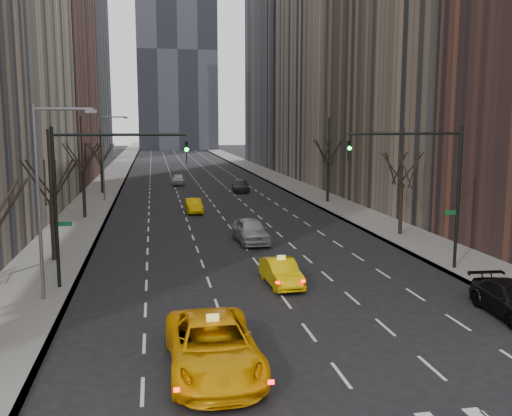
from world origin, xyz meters
TOP-DOWN VIEW (x-y plane):
  - ground at (0.00, 0.00)m, footprint 400.00×400.00m
  - sidewalk_left at (-12.25, 70.00)m, footprint 4.50×320.00m
  - sidewalk_right at (12.25, 70.00)m, footprint 4.50×320.00m
  - bld_left_far at (-21.50, 66.00)m, footprint 14.00×28.00m
  - bld_left_deep at (-21.50, 96.00)m, footprint 14.00×30.00m
  - bld_right_far at (21.50, 64.00)m, footprint 14.00×28.00m
  - bld_right_deep at (21.50, 95.00)m, footprint 14.00×30.00m
  - tree_lw_b at (-12.00, 18.00)m, footprint 3.36×3.50m
  - tree_lw_c at (-12.00, 34.00)m, footprint 3.36×3.50m
  - tree_lw_d at (-12.00, 52.00)m, footprint 3.36×3.50m
  - tree_rw_b at (12.00, 22.00)m, footprint 3.36×3.50m
  - tree_rw_c at (12.00, 40.00)m, footprint 3.36×3.50m
  - traffic_mast_left at (-9.11, 12.00)m, footprint 6.69×0.39m
  - traffic_mast_right at (9.11, 12.00)m, footprint 6.69×0.39m
  - streetlight_near at (-10.84, 10.00)m, footprint 2.83×0.22m
  - streetlight_far at (-10.84, 45.00)m, footprint 2.83×0.22m
  - taxi_suv at (-4.16, 1.06)m, footprint 3.07×6.48m
  - taxi_sedan at (0.39, 10.77)m, footprint 1.67×4.20m
  - silver_sedan_ahead at (0.64, 21.53)m, footprint 2.24×5.08m
  - far_taxi at (-2.38, 35.74)m, footprint 1.64×4.11m
  - far_suv_grey at (4.46, 51.15)m, footprint 2.48×5.13m
  - far_car_white at (-2.66, 60.54)m, footprint 2.05×4.41m

SIDE VIEW (x-z plane):
  - ground at x=0.00m, z-range 0.00..0.00m
  - sidewalk_left at x=-12.25m, z-range 0.00..0.15m
  - sidewalk_right at x=12.25m, z-range 0.00..0.15m
  - far_taxi at x=-2.38m, z-range 0.00..1.33m
  - taxi_sedan at x=0.39m, z-range 0.00..1.36m
  - far_suv_grey at x=4.46m, z-range 0.00..1.44m
  - far_car_white at x=-2.66m, z-range 0.00..1.46m
  - silver_sedan_ahead at x=0.64m, z-range 0.00..1.70m
  - taxi_suv at x=-4.16m, z-range 0.00..1.79m
  - tree_lw_d at x=-12.00m, z-range -0.12..7.24m
  - tree_lw_b at x=-12.00m, z-range -0.19..7.63m
  - tree_rw_b at x=12.00m, z-range -0.19..7.63m
  - tree_lw_c at x=-12.00m, z-range -0.33..8.41m
  - tree_rw_c at x=12.00m, z-range -0.33..8.41m
  - traffic_mast_left at x=-9.11m, z-range 1.49..9.49m
  - traffic_mast_right at x=9.11m, z-range 1.49..9.49m
  - streetlight_near at x=-10.84m, z-range 1.12..10.12m
  - streetlight_far at x=-10.84m, z-range 1.12..10.12m
  - bld_left_far at x=-21.50m, z-range 0.00..44.00m
  - bld_right_far at x=21.50m, z-range 0.00..50.00m
  - bld_right_deep at x=21.50m, z-range 0.00..58.00m
  - bld_left_deep at x=-21.50m, z-range 0.00..60.00m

